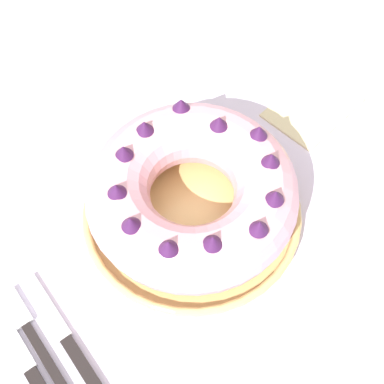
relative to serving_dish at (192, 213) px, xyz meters
The scene contains 8 objects.
ground_plane 0.79m from the serving_dish, 143.18° to the right, with size 8.00×8.00×0.00m, color gray.
dining_table 0.10m from the serving_dish, 143.18° to the right, with size 1.50×1.27×0.78m.
serving_dish is the anchor object (origin of this frame).
bundt_cake 0.06m from the serving_dish, 66.97° to the right, with size 0.29×0.29×0.10m.
fork 0.27m from the serving_dish, behind, with size 0.02×0.20×0.01m.
serving_knife 0.30m from the serving_dish, 168.65° to the right, with size 0.02×0.22×0.01m.
cake_knife 0.24m from the serving_dish, 168.09° to the right, with size 0.02×0.19×0.01m.
napkin 0.29m from the serving_dish, ahead, with size 0.15×0.11×0.00m, color beige.
Camera 1 is at (-0.20, -0.28, 1.46)m, focal length 50.00 mm.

